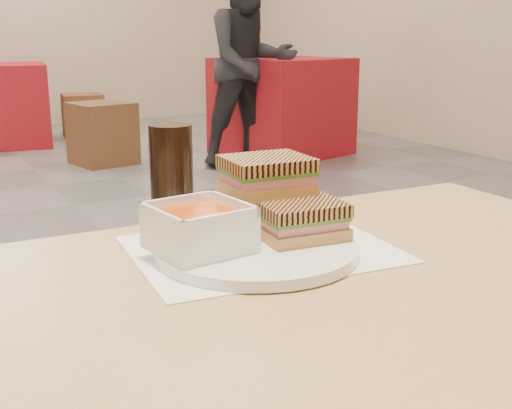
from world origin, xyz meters
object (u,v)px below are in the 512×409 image
main_table (278,379)px  panini_lower (300,219)px  plate (256,249)px  patron_b (250,62)px  soup_bowl (199,230)px  bg_table_2 (0,105)px  bg_table_1 (282,107)px  bg_chair_1l (103,133)px  bg_chair_1r (260,116)px  bg_chair_2r (83,116)px  cola_glass (171,171)px

main_table → panini_lower: size_ratio=9.78×
plate → patron_b: patron_b is taller
soup_bowl → bg_table_2: (0.55, 5.80, -0.42)m
main_table → patron_b: patron_b is taller
bg_table_2 → bg_table_1: bearing=-38.4°
bg_table_1 → patron_b: 0.69m
panini_lower → bg_table_1: panini_lower is taller
plate → bg_table_2: size_ratio=0.29×
bg_table_1 → bg_chair_1l: bg_table_1 is taller
soup_bowl → patron_b: bearing=60.9°
bg_table_2 → bg_chair_1r: size_ratio=1.98×
soup_bowl → bg_chair_1l: (1.12, 4.46, -0.55)m
bg_chair_1r → patron_b: (-0.65, -1.01, 0.56)m
main_table → plate: 0.18m
bg_chair_1l → bg_table_1: bearing=-11.4°
panini_lower → bg_table_1: size_ratio=0.11×
soup_bowl → bg_chair_2r: bearing=77.2°
cola_glass → bg_chair_2r: 5.81m
cola_glass → bg_chair_1l: 4.39m
panini_lower → bg_chair_1l: size_ratio=0.24×
main_table → soup_bowl: (-0.04, 0.15, 0.16)m
bg_table_2 → panini_lower: bearing=-93.9°
soup_bowl → bg_table_1: 4.92m
main_table → patron_b: 4.51m
bg_chair_1r → bg_chair_2r: 1.78m
cola_glass → bg_chair_1r: cola_glass is taller
bg_table_1 → bg_chair_1r: (0.17, 0.70, -0.17)m
soup_bowl → patron_b: patron_b is taller
panini_lower → bg_table_2: size_ratio=0.13×
main_table → plate: size_ratio=4.30×
bg_table_1 → bg_chair_1r: bg_table_1 is taller
cola_glass → bg_chair_2r: bearing=77.2°
bg_table_2 → bg_chair_1r: bearing=-22.8°
main_table → panini_lower: panini_lower is taller
plate → patron_b: size_ratio=0.17×
soup_bowl → bg_chair_2r: 6.05m
bg_table_1 → bg_chair_2r: bearing=126.7°
plate → cola_glass: 0.26m
panini_lower → cola_glass: (-0.09, 0.25, 0.03)m
soup_bowl → panini_lower: (0.15, -0.02, -0.00)m
main_table → patron_b: (2.10, 3.99, 0.17)m
bg_chair_1l → bg_chair_1r: (1.67, 0.39, -0.00)m
soup_bowl → bg_table_1: soup_bowl is taller
cola_glass → patron_b: patron_b is taller
panini_lower → bg_table_2: panini_lower is taller
bg_chair_2r → patron_b: patron_b is taller
soup_bowl → panini_lower: 0.15m
panini_lower → bg_table_2: bearing=86.1°
bg_table_1 → bg_chair_2r: bg_table_1 is taller
bg_chair_1l → bg_chair_1r: bg_chair_1l is taller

